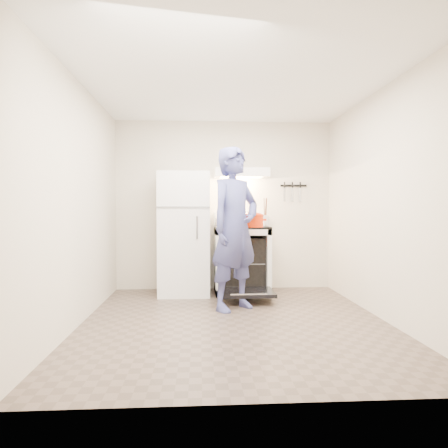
# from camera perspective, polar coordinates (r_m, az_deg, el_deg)

# --- Properties ---
(floor) EXTENTS (3.60, 3.60, 0.00)m
(floor) POSITION_cam_1_polar(r_m,az_deg,el_deg) (4.35, 1.52, -13.75)
(floor) COLOR brown
(floor) RESTS_ON ground
(back_wall) EXTENTS (3.20, 0.02, 2.50)m
(back_wall) POSITION_cam_1_polar(r_m,az_deg,el_deg) (5.98, 0.00, 2.66)
(back_wall) COLOR beige
(back_wall) RESTS_ON ground
(refrigerator) EXTENTS (0.70, 0.70, 1.70)m
(refrigerator) POSITION_cam_1_polar(r_m,az_deg,el_deg) (5.63, -5.67, -1.38)
(refrigerator) COLOR white
(refrigerator) RESTS_ON floor
(stove_body) EXTENTS (0.76, 0.65, 0.92)m
(stove_body) POSITION_cam_1_polar(r_m,az_deg,el_deg) (5.72, 2.51, -5.24)
(stove_body) COLOR white
(stove_body) RESTS_ON floor
(cooktop) EXTENTS (0.76, 0.65, 0.03)m
(cooktop) POSITION_cam_1_polar(r_m,az_deg,el_deg) (5.68, 2.52, -0.48)
(cooktop) COLOR black
(cooktop) RESTS_ON stove_body
(backsplash) EXTENTS (0.76, 0.07, 0.20)m
(backsplash) POSITION_cam_1_polar(r_m,az_deg,el_deg) (5.96, 2.23, 0.74)
(backsplash) COLOR white
(backsplash) RESTS_ON cooktop
(oven_door) EXTENTS (0.70, 0.54, 0.04)m
(oven_door) POSITION_cam_1_polar(r_m,az_deg,el_deg) (5.19, 3.21, -9.73)
(oven_door) COLOR black
(oven_door) RESTS_ON floor
(oven_rack) EXTENTS (0.60, 0.52, 0.01)m
(oven_rack) POSITION_cam_1_polar(r_m,az_deg,el_deg) (5.73, 2.51, -5.44)
(oven_rack) COLOR slate
(oven_rack) RESTS_ON stove_body
(range_hood) EXTENTS (0.76, 0.50, 0.12)m
(range_hood) POSITION_cam_1_polar(r_m,az_deg,el_deg) (5.78, 2.45, 7.25)
(range_hood) COLOR white
(range_hood) RESTS_ON back_wall
(knife_strip) EXTENTS (0.40, 0.02, 0.03)m
(knife_strip) POSITION_cam_1_polar(r_m,az_deg,el_deg) (6.13, 9.89, 5.42)
(knife_strip) COLOR black
(knife_strip) RESTS_ON back_wall
(pizza_stone) EXTENTS (0.32, 0.32, 0.02)m
(pizza_stone) POSITION_cam_1_polar(r_m,az_deg,el_deg) (5.82, 2.95, -5.17)
(pizza_stone) COLOR #836245
(pizza_stone) RESTS_ON oven_rack
(tea_kettle) EXTENTS (0.21, 0.17, 0.25)m
(tea_kettle) POSITION_cam_1_polar(r_m,az_deg,el_deg) (5.87, -0.50, 0.99)
(tea_kettle) COLOR silver
(tea_kettle) RESTS_ON cooktop
(utensil_jar) EXTENTS (0.09, 0.09, 0.13)m
(utensil_jar) POSITION_cam_1_polar(r_m,az_deg,el_deg) (5.59, 5.93, 0.60)
(utensil_jar) COLOR silver
(utensil_jar) RESTS_ON cooktop
(person) EXTENTS (0.84, 0.80, 1.93)m
(person) POSITION_cam_1_polar(r_m,az_deg,el_deg) (4.72, 1.57, -0.63)
(person) COLOR navy
(person) RESTS_ON floor
(dutch_oven) EXTENTS (0.39, 0.32, 0.25)m
(dutch_oven) POSITION_cam_1_polar(r_m,az_deg,el_deg) (5.07, 3.88, 0.39)
(dutch_oven) COLOR red
(dutch_oven) RESTS_ON person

